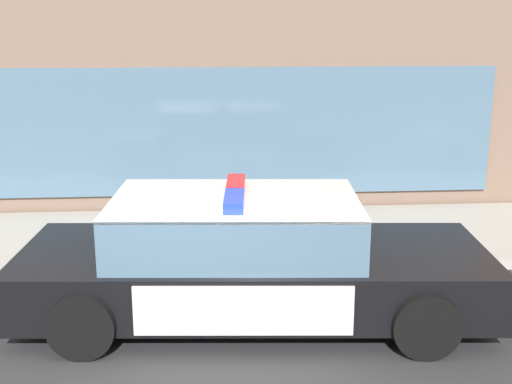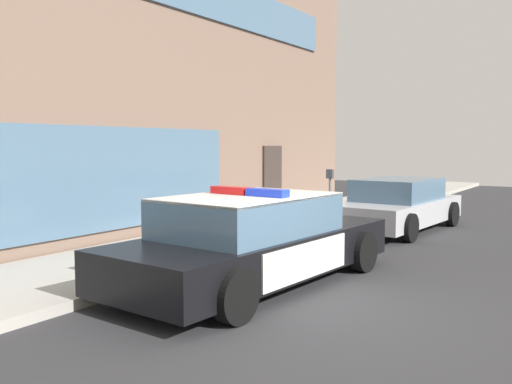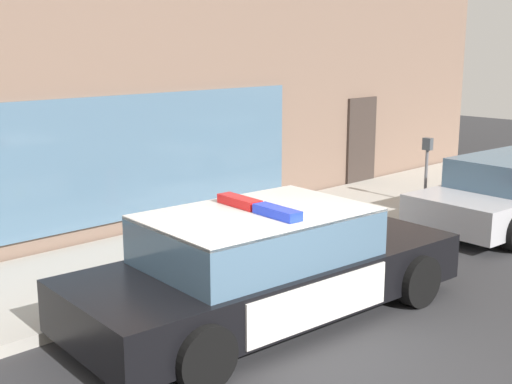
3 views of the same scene
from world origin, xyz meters
The scene contains 4 objects.
ground centered at (0.00, 0.00, 0.00)m, with size 48.00×48.00×0.00m, color #303033.
sidewalk centered at (0.00, 3.91, 0.07)m, with size 48.00×2.77×0.15m, color #B2ADA3.
police_cruiser centered at (0.81, 1.35, 0.68)m, with size 5.25×2.44×1.49m.
fire_hydrant centered at (2.39, 3.24, 0.50)m, with size 0.34×0.39×0.73m.
Camera 1 is at (0.37, -5.72, 3.26)m, focal length 47.64 mm.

